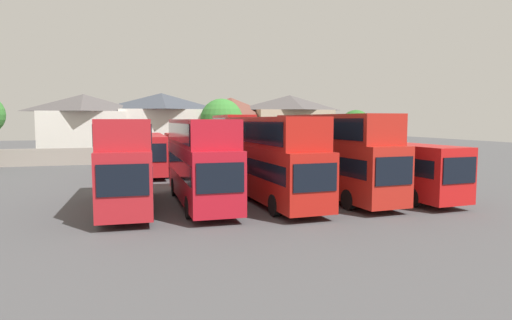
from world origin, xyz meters
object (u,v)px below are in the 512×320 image
bus_2 (200,157)px  bus_9 (272,149)px  bus_1 (127,159)px  tree_left_of_lot (356,126)px  house_terrace_left (84,126)px  house_terrace_centre (162,125)px  bus_5 (392,166)px  bus_7 (186,151)px  bus_3 (270,155)px  bus_4 (332,151)px  house_terrace_far_right (290,125)px  house_terrace_right (231,126)px  bus_6 (149,152)px  bus_8 (232,140)px  tree_right_of_lot (222,120)px

bus_2 → bus_9: bus_2 is taller
bus_1 → tree_left_of_lot: 35.82m
bus_9 → tree_left_of_lot: bearing=119.9°
house_terrace_left → house_terrace_centre: house_terrace_centre is taller
bus_5 → house_terrace_left: bearing=-151.4°
bus_9 → house_terrace_left: house_terrace_left is taller
bus_2 → bus_7: 15.11m
bus_3 → house_terrace_left: 34.80m
house_terrace_left → house_terrace_centre: 9.25m
bus_2 → bus_3: (3.99, -0.55, 0.07)m
house_terrace_left → bus_7: bearing=-59.9°
bus_4 → house_terrace_centre: house_terrace_centre is taller
bus_5 → house_terrace_far_right: bearing=166.6°
bus_4 → house_terrace_left: size_ratio=1.18×
house_terrace_left → house_terrace_far_right: (26.11, -0.39, 0.14)m
bus_7 → house_terrace_right: 18.72m
bus_6 → house_terrace_centre: size_ratio=1.05×
bus_2 → bus_3: bus_3 is taller
house_terrace_right → bus_6: bearing=-124.7°
bus_6 → house_terrace_left: 17.97m
bus_5 → bus_3: bearing=-95.1°
bus_3 → bus_5: bus_3 is taller
bus_1 → bus_8: bearing=150.9°
bus_5 → tree_left_of_lot: tree_left_of_lot is taller
tree_left_of_lot → house_terrace_far_right: bearing=123.7°
bus_5 → tree_right_of_lot: bearing=-174.4°
bus_4 → bus_6: (-10.05, 15.34, -0.89)m
bus_1 → house_terrace_left: house_terrace_left is taller
house_terrace_far_right → bus_7: bearing=-134.7°
tree_right_of_lot → bus_7: bearing=-115.3°
house_terrace_centre → bus_5: bearing=-71.7°
bus_8 → tree_left_of_lot: (17.36, 7.77, 1.12)m
bus_7 → bus_8: bus_8 is taller
bus_5 → house_terrace_centre: 35.65m
bus_7 → tree_left_of_lot: tree_left_of_lot is taller
bus_9 → house_terrace_far_right: bearing=152.6°
bus_2 → bus_5: (11.92, -0.79, -0.79)m
bus_4 → house_terrace_centre: (-7.42, 33.01, 1.28)m
house_terrace_far_right → tree_left_of_lot: size_ratio=1.82×
bus_7 → tree_left_of_lot: (21.75, 8.37, 2.06)m
bus_6 → bus_8: bus_8 is taller
bus_6 → house_terrace_centre: house_terrace_centre is taller
bus_8 → house_terrace_right: bearing=171.6°
house_terrace_left → bus_9: bearing=-42.6°
bus_5 → house_terrace_right: 32.72m
house_terrace_left → house_terrace_far_right: 26.11m
bus_6 → tree_right_of_lot: (9.30, 12.59, 2.75)m
bus_9 → house_terrace_far_right: (8.07, 16.20, 2.09)m
house_terrace_centre → house_terrace_right: bearing=-7.9°
bus_8 → tree_left_of_lot: bearing=118.9°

